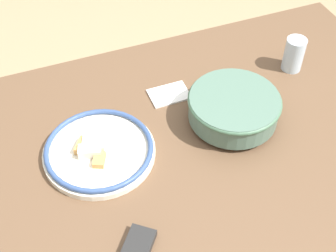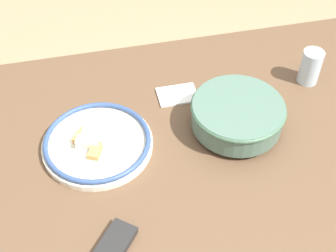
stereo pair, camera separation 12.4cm
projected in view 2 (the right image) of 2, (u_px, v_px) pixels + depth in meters
dining_table at (195, 162)px, 1.32m from camera, size 1.40×0.91×0.74m
noodle_bowl at (237, 114)px, 1.26m from camera, size 0.26×0.26×0.09m
food_plate at (97, 143)px, 1.24m from camera, size 0.29×0.29×0.04m
tv_remote at (110, 252)px, 1.03m from camera, size 0.14×0.16×0.02m
drinking_glass at (310, 67)px, 1.39m from camera, size 0.06×0.06×0.11m
folded_napkin at (177, 95)px, 1.39m from camera, size 0.12×0.08×0.01m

